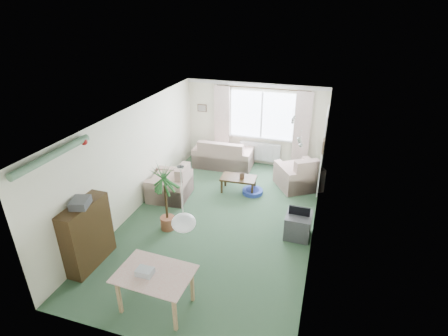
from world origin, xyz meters
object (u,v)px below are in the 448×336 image
(tv_cube, at_px, (298,225))
(armchair_corner, at_px, (299,171))
(sofa, at_px, (224,153))
(armchair_left, at_px, (169,181))
(bookshelf, at_px, (87,235))
(houseplant, at_px, (166,198))
(coffee_table, at_px, (238,184))
(dining_table, at_px, (156,290))
(pet_bed, at_px, (253,192))

(tv_cube, bearing_deg, armchair_corner, 97.70)
(sofa, height_order, tv_cube, sofa)
(armchair_left, bearing_deg, bookshelf, -11.68)
(bookshelf, relative_size, houseplant, 0.83)
(coffee_table, bearing_deg, dining_table, -93.40)
(sofa, relative_size, bookshelf, 1.33)
(armchair_left, distance_m, pet_bed, 2.10)
(armchair_corner, relative_size, bookshelf, 0.80)
(armchair_corner, xyz_separation_m, pet_bed, (-1.04, -0.72, -0.40))
(dining_table, relative_size, pet_bed, 2.05)
(armchair_corner, bearing_deg, coffee_table, -6.28)
(bookshelf, xyz_separation_m, tv_cube, (3.54, 1.98, -0.38))
(armchair_left, distance_m, houseplant, 1.39)
(sofa, xyz_separation_m, coffee_table, (0.82, -1.35, -0.22))
(houseplant, xyz_separation_m, pet_bed, (1.38, 2.02, -0.70))
(tv_cube, bearing_deg, pet_bed, 132.90)
(dining_table, xyz_separation_m, pet_bed, (0.61, 3.99, -0.28))
(dining_table, bearing_deg, armchair_left, 112.04)
(houseplant, bearing_deg, sofa, 86.88)
(coffee_table, xyz_separation_m, tv_cube, (1.66, -1.45, 0.05))
(houseplant, height_order, dining_table, houseplant)
(armchair_left, height_order, bookshelf, bookshelf)
(tv_cube, bearing_deg, coffee_table, 140.08)
(bookshelf, height_order, dining_table, bookshelf)
(dining_table, bearing_deg, houseplant, 111.29)
(sofa, bearing_deg, armchair_left, 69.80)
(coffee_table, xyz_separation_m, dining_table, (-0.24, -4.00, 0.13))
(bookshelf, bearing_deg, dining_table, -17.81)
(pet_bed, bearing_deg, dining_table, -98.71)
(houseplant, distance_m, pet_bed, 2.54)
(tv_cube, bearing_deg, armchair_left, 169.32)
(sofa, distance_m, armchair_left, 2.25)
(bookshelf, height_order, tv_cube, bookshelf)
(sofa, xyz_separation_m, pet_bed, (1.20, -1.36, -0.37))
(tv_cube, relative_size, pet_bed, 1.08)
(sofa, relative_size, houseplant, 1.11)
(houseplant, distance_m, tv_cube, 2.77)
(sofa, relative_size, tv_cube, 3.02)
(coffee_table, bearing_deg, armchair_left, -153.29)
(pet_bed, bearing_deg, tv_cube, -48.27)
(armchair_left, relative_size, tv_cube, 1.75)
(coffee_table, bearing_deg, pet_bed, -0.92)
(tv_cube, bearing_deg, houseplant, -166.67)
(houseplant, height_order, tv_cube, houseplant)
(coffee_table, distance_m, pet_bed, 0.40)
(armchair_corner, distance_m, tv_cube, 2.19)
(armchair_corner, relative_size, tv_cube, 1.81)
(armchair_corner, bearing_deg, pet_bed, 1.65)
(sofa, xyz_separation_m, bookshelf, (-1.06, -4.78, 0.21))
(bookshelf, xyz_separation_m, pet_bed, (2.25, 3.42, -0.58))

